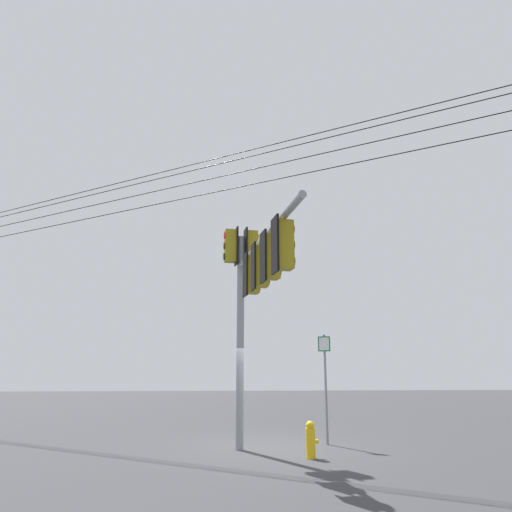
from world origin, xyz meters
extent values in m
plane|color=#38383A|center=(0.00, 0.00, 0.00)|extent=(60.00, 60.00, 0.00)
cylinder|color=gray|center=(0.80, 0.31, 2.77)|extent=(0.20, 0.20, 5.54)
cylinder|color=gray|center=(0.39, 3.06, 4.71)|extent=(0.97, 5.51, 0.14)
cube|color=olive|center=(0.51, 0.27, 5.26)|extent=(0.34, 0.34, 0.90)
cube|color=black|center=(0.67, 0.29, 5.26)|extent=(0.11, 0.44, 1.04)
cylinder|color=red|center=(0.34, 0.24, 5.56)|extent=(0.06, 0.20, 0.20)
cylinder|color=#3C2703|center=(0.34, 0.24, 5.26)|extent=(0.06, 0.20, 0.20)
cylinder|color=black|center=(0.34, 0.24, 4.96)|extent=(0.06, 0.20, 0.20)
cube|color=olive|center=(1.10, 0.36, 5.26)|extent=(0.34, 0.34, 0.90)
cube|color=black|center=(0.93, 0.33, 5.26)|extent=(0.11, 0.44, 1.04)
cylinder|color=red|center=(1.26, 0.38, 5.56)|extent=(0.06, 0.20, 0.20)
cylinder|color=#3C2703|center=(1.26, 0.38, 5.26)|extent=(0.06, 0.20, 0.20)
cylinder|color=black|center=(1.26, 0.38, 4.96)|extent=(0.06, 0.20, 0.20)
cube|color=olive|center=(0.57, 1.84, 4.16)|extent=(0.35, 0.35, 0.90)
cube|color=black|center=(0.74, 1.87, 4.16)|extent=(0.11, 0.44, 1.04)
cylinder|color=red|center=(0.41, 1.82, 4.46)|extent=(0.06, 0.20, 0.20)
cylinder|color=#3C2703|center=(0.41, 1.82, 4.16)|extent=(0.06, 0.20, 0.20)
cylinder|color=black|center=(0.41, 1.82, 3.86)|extent=(0.06, 0.20, 0.20)
cube|color=olive|center=(0.43, 2.79, 4.16)|extent=(0.34, 0.34, 0.90)
cube|color=black|center=(0.60, 2.81, 4.16)|extent=(0.10, 0.44, 1.04)
cylinder|color=red|center=(0.27, 2.76, 4.46)|extent=(0.06, 0.20, 0.20)
cylinder|color=#3C2703|center=(0.27, 2.76, 4.16)|extent=(0.06, 0.20, 0.20)
cylinder|color=black|center=(0.27, 2.76, 3.86)|extent=(0.06, 0.20, 0.20)
cube|color=olive|center=(0.29, 3.73, 4.16)|extent=(0.35, 0.35, 0.90)
cube|color=black|center=(0.46, 3.75, 4.16)|extent=(0.11, 0.44, 1.04)
cylinder|color=red|center=(0.13, 3.70, 4.46)|extent=(0.06, 0.20, 0.20)
cylinder|color=#3C2703|center=(0.13, 3.70, 4.16)|extent=(0.06, 0.20, 0.20)
cylinder|color=black|center=(0.13, 3.70, 3.86)|extent=(0.06, 0.20, 0.20)
cube|color=olive|center=(0.15, 4.67, 4.16)|extent=(0.34, 0.34, 0.90)
cube|color=black|center=(0.31, 4.69, 4.16)|extent=(0.11, 0.44, 1.04)
cylinder|color=red|center=(-0.02, 4.64, 4.46)|extent=(0.06, 0.20, 0.20)
cylinder|color=#3C2703|center=(-0.02, 4.64, 4.16)|extent=(0.06, 0.20, 0.20)
cylinder|color=black|center=(-0.02, 4.64, 3.86)|extent=(0.06, 0.20, 0.20)
cylinder|color=slate|center=(-1.58, -0.36, 1.45)|extent=(0.07, 0.07, 2.91)
cube|color=#0C7238|center=(-1.56, -0.33, 2.65)|extent=(0.33, 0.13, 0.41)
cube|color=white|center=(-1.56, -0.31, 2.65)|extent=(0.27, 0.09, 0.35)
cylinder|color=yellow|center=(-0.79, 1.54, 0.33)|extent=(0.22, 0.22, 0.65)
sphere|color=yellow|center=(-0.79, 1.54, 0.71)|extent=(0.20, 0.20, 0.20)
cylinder|color=yellow|center=(-0.92, 1.49, 0.36)|extent=(0.12, 0.12, 0.09)
cylinder|color=black|center=(2.05, -0.50, 7.05)|extent=(27.49, 17.81, 0.28)
cylinder|color=black|center=(2.05, -0.50, 7.50)|extent=(27.49, 17.81, 0.28)
cylinder|color=black|center=(2.05, -0.50, 7.91)|extent=(27.49, 17.81, 0.28)
cylinder|color=black|center=(2.05, -0.50, 8.11)|extent=(27.49, 17.81, 0.28)
camera|label=1|loc=(1.15, 12.74, 2.01)|focal=32.62mm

